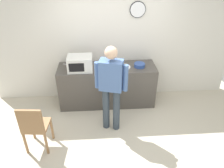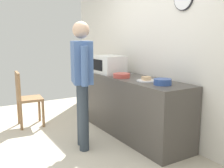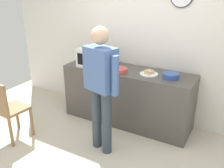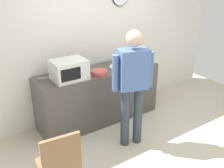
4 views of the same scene
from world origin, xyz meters
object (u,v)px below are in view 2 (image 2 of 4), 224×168
Objects in this scene: sandwich_plate at (146,80)px; cereal_bowl at (163,82)px; salad_bowl at (122,76)px; wooden_chair at (25,96)px; microwave at (110,65)px; spoon_utensil at (113,70)px; fork_utensil at (128,73)px; person_standing at (82,76)px.

cereal_bowl reaches higher than sandwich_plate.
salad_bowl reaches higher than sandwich_plate.
cereal_bowl is 0.24× the size of wooden_chair.
microwave is 1.83× the size of sandwich_plate.
sandwich_plate is 1.61× the size of spoon_utensil.
fork_utensil is at bearing 1.39° from spoon_utensil.
cereal_bowl is 2.38m from wooden_chair.
microwave is at bearing -176.72° from sandwich_plate.
microwave is at bearing -39.19° from spoon_utensil.
wooden_chair is at bearing -120.25° from fork_utensil.
spoon_utensil is (-1.23, 0.21, -0.01)m from sandwich_plate.
cereal_bowl is at bearing 51.61° from person_standing.
microwave is 0.35m from fork_utensil.
spoon_utensil is at bearing 140.81° from microwave.
salad_bowl is at bearing -164.34° from sandwich_plate.
person_standing is (-0.33, -0.83, 0.08)m from sandwich_plate.
fork_utensil is at bearing 132.52° from salad_bowl.
wooden_chair is at bearing -135.64° from salad_bowl.
microwave is 1.96× the size of salad_bowl.
person_standing reaches higher than spoon_utensil.
fork_utensil is 1.00× the size of spoon_utensil.
salad_bowl is 0.78m from cereal_bowl.
cereal_bowl is 1.06m from person_standing.
fork_utensil is at bearing 168.60° from cereal_bowl.
spoon_utensil is at bearing -178.61° from fork_utensil.
spoon_utensil is (-0.48, -0.01, 0.00)m from fork_utensil.
wooden_chair reaches higher than fork_utensil.
cereal_bowl is at bearing 9.14° from salad_bowl.
cereal_bowl is 1.57m from spoon_utensil.
person_standing is (0.90, -1.03, 0.10)m from spoon_utensil.
person_standing reaches higher than sandwich_plate.
microwave reaches higher than sandwich_plate.
salad_bowl is 1.50× the size of spoon_utensil.
sandwich_plate is 0.46m from salad_bowl.
spoon_utensil is (-0.79, 0.33, -0.03)m from salad_bowl.
microwave is 0.97m from person_standing.
wooden_chair is (-0.88, -1.51, -0.39)m from fork_utensil.
microwave is 2.18× the size of cereal_bowl.
person_standing reaches higher than wooden_chair.
sandwich_plate reaches higher than wooden_chair.
microwave reaches higher than spoon_utensil.
person_standing reaches higher than salad_bowl.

